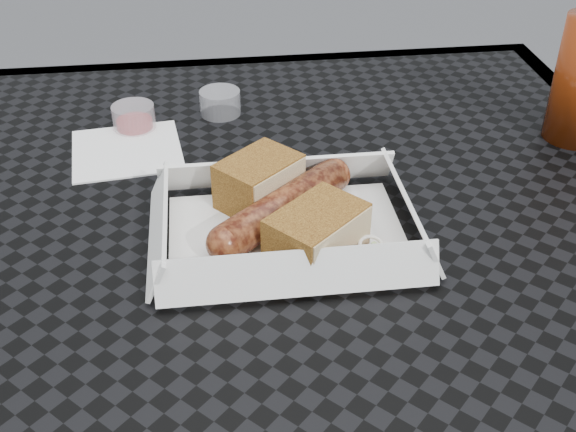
# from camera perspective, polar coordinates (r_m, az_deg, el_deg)

# --- Properties ---
(patio_table) EXTENTS (0.80, 0.80, 0.74)m
(patio_table) POSITION_cam_1_polar(r_m,az_deg,el_deg) (0.76, 0.62, -4.19)
(patio_table) COLOR black
(patio_table) RESTS_ON ground
(food_tray) EXTENTS (0.22, 0.15, 0.00)m
(food_tray) POSITION_cam_1_polar(r_m,az_deg,el_deg) (0.68, -0.11, -1.46)
(food_tray) COLOR white
(food_tray) RESTS_ON patio_table
(bratwurst) EXTENTS (0.15, 0.14, 0.04)m
(bratwurst) POSITION_cam_1_polar(r_m,az_deg,el_deg) (0.68, -0.40, 0.72)
(bratwurst) COLOR brown
(bratwurst) RESTS_ON food_tray
(bread_near) EXTENTS (0.09, 0.09, 0.05)m
(bread_near) POSITION_cam_1_polar(r_m,az_deg,el_deg) (0.71, -2.31, 2.74)
(bread_near) COLOR brown
(bread_near) RESTS_ON food_tray
(bread_far) EXTENTS (0.10, 0.10, 0.04)m
(bread_far) POSITION_cam_1_polar(r_m,az_deg,el_deg) (0.64, 2.29, -1.31)
(bread_far) COLOR brown
(bread_far) RESTS_ON food_tray
(veg_garnish) EXTENTS (0.03, 0.03, 0.00)m
(veg_garnish) POSITION_cam_1_polar(r_m,az_deg,el_deg) (0.65, 6.59, -3.50)
(veg_garnish) COLOR #D63E09
(veg_garnish) RESTS_ON food_tray
(napkin) EXTENTS (0.13, 0.13, 0.00)m
(napkin) POSITION_cam_1_polar(r_m,az_deg,el_deg) (0.84, -12.62, 5.08)
(napkin) COLOR white
(napkin) RESTS_ON patio_table
(condiment_cup_sauce) EXTENTS (0.05, 0.05, 0.03)m
(condiment_cup_sauce) POSITION_cam_1_polar(r_m,az_deg,el_deg) (0.88, -12.09, 7.62)
(condiment_cup_sauce) COLOR maroon
(condiment_cup_sauce) RESTS_ON patio_table
(condiment_cup_empty) EXTENTS (0.05, 0.05, 0.03)m
(condiment_cup_empty) POSITION_cam_1_polar(r_m,az_deg,el_deg) (0.90, -5.39, 8.93)
(condiment_cup_empty) COLOR silver
(condiment_cup_empty) RESTS_ON patio_table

